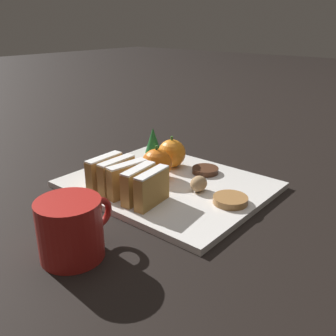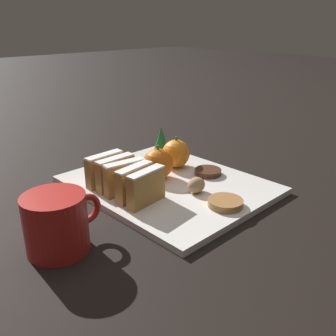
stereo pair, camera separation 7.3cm
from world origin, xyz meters
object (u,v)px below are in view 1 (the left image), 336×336
at_px(walnut, 199,184).
at_px(chocolate_cookie, 205,170).
at_px(orange_near, 172,153).
at_px(orange_far, 158,164).
at_px(coffee_mug, 71,229).

height_order(walnut, chocolate_cookie, walnut).
height_order(orange_near, orange_far, orange_far).
relative_size(walnut, coffee_mug, 0.30).
bearing_deg(orange_near, orange_far, -164.04).
height_order(orange_near, chocolate_cookie, orange_near).
distance_m(walnut, coffee_mug, 0.27).
distance_m(orange_far, chocolate_cookie, 0.11).
distance_m(orange_near, coffee_mug, 0.35).
bearing_deg(chocolate_cookie, orange_near, 101.81).
height_order(orange_far, walnut, orange_far).
distance_m(walnut, chocolate_cookie, 0.09).
xyz_separation_m(walnut, chocolate_cookie, (0.08, 0.04, -0.01)).
height_order(orange_near, coffee_mug, coffee_mug).
relative_size(orange_far, walnut, 1.94).
bearing_deg(orange_far, walnut, -88.87).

